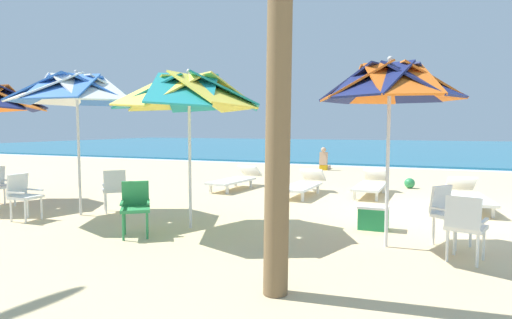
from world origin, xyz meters
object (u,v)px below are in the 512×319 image
Objects in this scene: beach_umbrella_1 at (189,93)px; sun_lounger_2 at (303,184)px; beach_umbrella_0 at (390,85)px; plastic_chair_1 at (465,224)px; plastic_chair_4 at (23,194)px; sun_lounger_3 at (235,179)px; plastic_chair_3 at (114,188)px; plastic_chair_2 at (135,205)px; sun_lounger_0 at (469,196)px; beach_umbrella_2 at (77,90)px; beach_ball at (410,183)px; beachgoer_seated at (324,162)px; plastic_chair_0 at (448,211)px; cooler_box at (373,217)px; sun_lounger_1 at (371,184)px.

sun_lounger_2 is at bearing 77.94° from beach_umbrella_1.
beach_umbrella_0 is 2.10m from plastic_chair_1.
sun_lounger_3 is (2.00, 5.05, -0.22)m from plastic_chair_4.
plastic_chair_3 is at bearing -130.92° from sun_lounger_2.
plastic_chair_2 is 0.39× the size of sun_lounger_0.
plastic_chair_3 is at bearing 49.83° from plastic_chair_4.
beach_umbrella_2 reaches higher than sun_lounger_0.
plastic_chair_3 is at bearing 139.03° from plastic_chair_2.
beach_ball is (4.52, 1.96, -0.14)m from sun_lounger_3.
plastic_chair_4 is 8.87m from sun_lounger_0.
beachgoer_seated is at bearing 74.48° from plastic_chair_4.
beachgoer_seated reaches higher than plastic_chair_0.
cooler_box is at bearing -72.70° from beachgoer_seated.
plastic_chair_1 reaches higher than sun_lounger_1.
beach_umbrella_1 reaches higher than plastic_chair_3.
cooler_box is at bearing -94.49° from beach_ball.
beach_umbrella_2 reaches higher than beach_ball.
sun_lounger_3 is (0.95, 3.81, -0.22)m from plastic_chair_3.
plastic_chair_3 is 10.23m from beachgoer_seated.
plastic_chair_0 is 1.73× the size of cooler_box.
plastic_chair_0 and plastic_chair_3 have the same top height.
sun_lounger_0 is (5.13, 4.42, -0.22)m from plastic_chair_2.
plastic_chair_3 is 1.00× the size of plastic_chair_4.
sun_lounger_3 is 2.38× the size of beachgoer_seated.
sun_lounger_2 is at bearing -9.57° from sun_lounger_3.
cooler_box is at bearing -123.09° from sun_lounger_0.
sun_lounger_0 is (4.59, 3.64, -2.01)m from beach_umbrella_1.
plastic_chair_4 reaches higher than sun_lounger_1.
beach_ball is (-0.86, 6.67, -0.35)m from plastic_chair_1.
beach_ball is (6.51, 7.01, -0.35)m from plastic_chair_4.
beach_umbrella_0 reaches higher than sun_lounger_2.
plastic_chair_1 is 7.38m from plastic_chair_4.
plastic_chair_3 is 3.93m from sun_lounger_3.
beach_umbrella_1 is 3.11× the size of plastic_chair_4.
sun_lounger_2 is at bearing 127.22° from plastic_chair_1.
beach_umbrella_1 is 3.75m from cooler_box.
beach_umbrella_1 is 2.57m from beach_umbrella_2.
cooler_box is at bearing -39.20° from sun_lounger_3.
cooler_box is 1.73× the size of beach_ball.
plastic_chair_0 and plastic_chair_1 have the same top height.
sun_lounger_2 is 3.63m from cooler_box.
plastic_chair_4 is at bearing -132.90° from beach_ball.
plastic_chair_4 is at bearing -111.58° from sun_lounger_3.
plastic_chair_3 is 2.99× the size of beach_ball.
plastic_chair_2 is at bearing -164.28° from plastic_chair_0.
beach_umbrella_1 is (-4.03, -0.51, 1.80)m from plastic_chair_0.
sun_lounger_1 is at bearing 99.06° from beach_umbrella_0.
sun_lounger_0 is at bearing -6.66° from sun_lounger_2.
plastic_chair_0 reaches higher than sun_lounger_0.
beach_umbrella_2 is 1.28× the size of sun_lounger_0.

